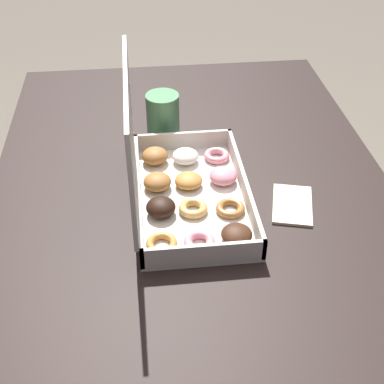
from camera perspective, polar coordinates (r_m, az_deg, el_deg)
dining_table at (r=1.22m, az=0.01°, el=-3.15°), size 1.25×0.87×0.77m
donut_box at (r=1.09m, az=-1.79°, el=1.53°), size 0.39×0.24×0.29m
coffee_mug at (r=1.31m, az=-3.13°, el=8.21°), size 0.08×0.08×0.11m
paper_napkin at (r=1.12m, az=10.65°, el=-1.34°), size 0.14×0.11×0.01m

